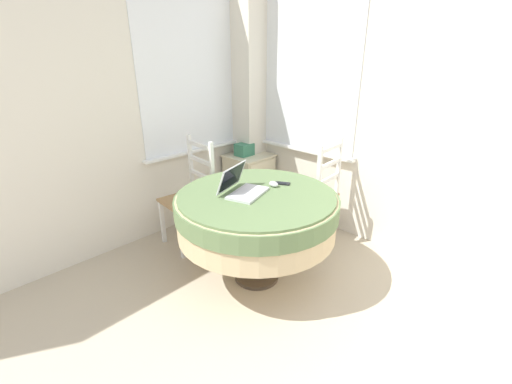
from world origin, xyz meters
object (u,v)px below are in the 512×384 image
(cell_phone, at_px, (282,183))
(dining_chair_near_right_window, at_px, (315,195))
(round_dining_table, at_px, (257,211))
(laptop, at_px, (242,187))
(corner_cabinet, at_px, (249,182))
(computer_mouse, at_px, (274,184))
(dining_chair_near_back_window, at_px, (191,197))
(storage_box, at_px, (244,149))

(cell_phone, bearing_deg, dining_chair_near_right_window, 5.55)
(round_dining_table, relative_size, laptop, 3.12)
(corner_cabinet, bearing_deg, computer_mouse, -126.35)
(dining_chair_near_back_window, height_order, dining_chair_near_right_window, same)
(round_dining_table, distance_m, computer_mouse, 0.26)
(corner_cabinet, relative_size, storage_box, 3.54)
(cell_phone, bearing_deg, laptop, 165.16)
(cell_phone, height_order, dining_chair_near_right_window, dining_chair_near_right_window)
(round_dining_table, distance_m, storage_box, 1.38)
(laptop, bearing_deg, dining_chair_near_right_window, -2.52)
(storage_box, bearing_deg, round_dining_table, -130.60)
(laptop, bearing_deg, dining_chair_near_back_window, 85.19)
(corner_cabinet, bearing_deg, cell_phone, -122.47)
(computer_mouse, relative_size, dining_chair_near_back_window, 0.08)
(dining_chair_near_back_window, distance_m, dining_chair_near_right_window, 1.16)
(round_dining_table, height_order, dining_chair_near_back_window, dining_chair_near_back_window)
(cell_phone, height_order, dining_chair_near_back_window, dining_chair_near_back_window)
(laptop, xyz_separation_m, dining_chair_near_back_window, (0.06, 0.75, -0.32))
(laptop, relative_size, computer_mouse, 4.73)
(dining_chair_near_back_window, bearing_deg, laptop, -94.81)
(cell_phone, bearing_deg, corner_cabinet, 57.53)
(computer_mouse, distance_m, corner_cabinet, 1.33)
(computer_mouse, xyz_separation_m, dining_chair_near_back_window, (-0.20, 0.84, -0.30))
(round_dining_table, xyz_separation_m, storage_box, (0.89, 1.04, 0.11))
(round_dining_table, height_order, cell_phone, cell_phone)
(computer_mouse, bearing_deg, cell_phone, -7.68)
(laptop, height_order, corner_cabinet, laptop)
(laptop, bearing_deg, round_dining_table, -51.95)
(round_dining_table, distance_m, corner_cabinet, 1.41)
(laptop, xyz_separation_m, storage_box, (0.96, 0.96, -0.08))
(computer_mouse, bearing_deg, laptop, 162.72)
(corner_cabinet, bearing_deg, storage_box, 145.73)
(dining_chair_near_back_window, xyz_separation_m, storage_box, (0.90, 0.20, 0.24))
(dining_chair_near_right_window, distance_m, corner_cabinet, 0.98)
(dining_chair_near_back_window, distance_m, storage_box, 0.95)
(storage_box, bearing_deg, dining_chair_near_right_window, -92.87)
(cell_phone, distance_m, corner_cabinet, 1.28)
(round_dining_table, distance_m, laptop, 0.22)
(round_dining_table, xyz_separation_m, dining_chair_near_back_window, (-0.00, 0.84, -0.13))
(laptop, distance_m, storage_box, 1.36)
(round_dining_table, distance_m, cell_phone, 0.32)
(round_dining_table, bearing_deg, corner_cabinet, 47.19)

